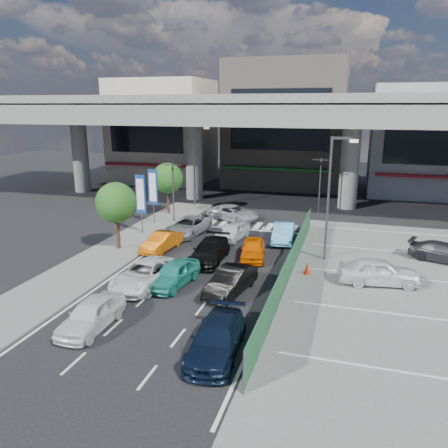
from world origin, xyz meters
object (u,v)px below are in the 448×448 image
(taxi_teal_mid, at_px, (174,274))
(kei_truck_front_right, at_px, (284,232))
(signboard_far, at_px, (153,189))
(crossing_wagon_silver, at_px, (233,213))
(van_white_back_left, at_px, (91,314))
(taxi_orange_right, at_px, (253,249))
(street_lamp_left, at_px, (196,159))
(sedan_black_mid, at_px, (209,251))
(traffic_light_right, at_px, (321,172))
(signboard_near, at_px, (141,196))
(minivan_navy_back, at_px, (217,339))
(traffic_light_left, at_px, (173,177))
(parked_sedan_white, at_px, (379,271))
(hatch_black_mid_right, at_px, (231,281))
(tree_near, at_px, (116,203))
(parked_sedan_dgrey, at_px, (444,252))
(taxi_orange_left, at_px, (162,242))
(wagon_silver_front_left, at_px, (188,226))
(street_lamp_right, at_px, (332,189))
(traffic_cone, at_px, (307,268))
(sedan_white_mid_left, at_px, (145,274))

(taxi_teal_mid, distance_m, kei_truck_front_right, 10.98)
(signboard_far, height_order, crossing_wagon_silver, signboard_far)
(van_white_back_left, relative_size, taxi_orange_right, 1.05)
(street_lamp_left, xyz_separation_m, sedan_black_mid, (6.16, -14.37, -4.08))
(traffic_light_right, height_order, taxi_teal_mid, traffic_light_right)
(signboard_near, xyz_separation_m, minivan_navy_back, (10.79, -14.71, -2.39))
(street_lamp_left, bearing_deg, taxi_orange_right, -56.12)
(traffic_light_right, bearing_deg, van_white_back_left, -107.52)
(sedan_black_mid, bearing_deg, kei_truck_front_right, 52.81)
(traffic_light_left, height_order, van_white_back_left, traffic_light_left)
(taxi_teal_mid, relative_size, parked_sedan_white, 0.91)
(minivan_navy_back, relative_size, hatch_black_mid_right, 1.12)
(street_lamp_left, bearing_deg, traffic_light_left, -88.80)
(tree_near, xyz_separation_m, taxi_teal_mid, (6.16, -4.68, -2.70))
(van_white_back_left, xyz_separation_m, parked_sedan_dgrey, (16.86, 14.04, -0.01))
(minivan_navy_back, height_order, parked_sedan_dgrey, minivan_navy_back)
(sedan_black_mid, xyz_separation_m, parked_sedan_white, (10.38, -0.97, 0.13))
(street_lamp_left, bearing_deg, traffic_light_right, 4.83)
(traffic_light_right, distance_m, taxi_orange_left, 17.47)
(kei_truck_front_right, bearing_deg, signboard_far, 166.81)
(taxi_orange_left, relative_size, wagon_silver_front_left, 0.78)
(street_lamp_right, bearing_deg, parked_sedan_dgrey, 13.49)
(traffic_light_right, distance_m, minivan_navy_back, 26.00)
(traffic_cone, bearing_deg, parked_sedan_dgrey, 29.79)
(street_lamp_right, distance_m, tree_near, 14.38)
(street_lamp_left, bearing_deg, taxi_orange_left, -80.30)
(street_lamp_left, xyz_separation_m, signboard_near, (-0.87, -10.01, -1.71))
(traffic_light_left, relative_size, taxi_teal_mid, 1.28)
(taxi_orange_left, distance_m, wagon_silver_front_left, 4.16)
(street_lamp_left, distance_m, sedan_white_mid_left, 20.02)
(street_lamp_right, distance_m, parked_sedan_dgrey, 8.46)
(sedan_black_mid, height_order, taxi_orange_right, sedan_black_mid)
(sedan_black_mid, bearing_deg, taxi_orange_left, 161.35)
(traffic_light_right, relative_size, taxi_orange_right, 1.35)
(signboard_far, bearing_deg, taxi_orange_left, -60.41)
(sedan_black_mid, xyz_separation_m, parked_sedan_dgrey, (14.54, 4.09, -0.01))
(street_lamp_right, height_order, street_lamp_left, same)
(kei_truck_front_right, distance_m, parked_sedan_dgrey, 10.73)
(taxi_orange_left, distance_m, sedan_black_mid, 4.06)
(kei_truck_front_right, xyz_separation_m, parked_sedan_dgrey, (10.62, -1.57, -0.01))
(parked_sedan_dgrey, bearing_deg, traffic_light_left, 98.03)
(wagon_silver_front_left, bearing_deg, taxi_orange_left, -88.05)
(van_white_back_left, relative_size, parked_sedan_dgrey, 0.95)
(traffic_cone, bearing_deg, signboard_near, 159.70)
(traffic_light_left, height_order, taxi_orange_right, traffic_light_left)
(taxi_orange_left, height_order, parked_sedan_white, parked_sedan_white)
(signboard_far, bearing_deg, street_lamp_left, 79.69)
(minivan_navy_back, relative_size, kei_truck_front_right, 1.12)
(signboard_far, xyz_separation_m, taxi_orange_right, (10.02, -6.02, -2.41))
(traffic_light_left, height_order, street_lamp_right, street_lamp_right)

